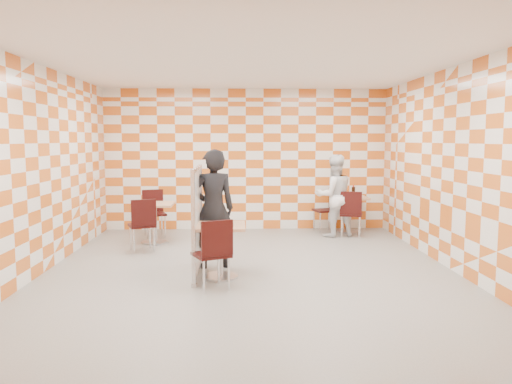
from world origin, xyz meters
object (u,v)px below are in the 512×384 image
chair_second_front (351,210)px  soda_bottle (353,191)px  chair_main_front (214,249)px  partition (197,220)px  main_table (220,242)px  second_table (349,208)px  empty_table (155,216)px  chair_empty_near (143,221)px  man_white (334,196)px  chair_second_side (329,206)px  chair_empty_far (154,209)px  man_dark (213,209)px  sport_bottle (342,192)px

chair_second_front → soda_bottle: 0.71m
chair_main_front → partition: 0.88m
main_table → second_table: 4.24m
empty_table → chair_empty_near: 0.78m
main_table → man_white: man_white is taller
main_table → chair_main_front: chair_main_front is taller
chair_second_side → chair_empty_far: 3.62m
man_dark → chair_empty_far: bearing=-76.0°
main_table → chair_empty_near: 2.14m
chair_main_front → soda_bottle: 4.85m
chair_empty_far → sport_bottle: 3.89m
chair_main_front → soda_bottle: (2.71, 4.01, 0.31)m
empty_table → sport_bottle: sport_bottle is taller
chair_second_front → chair_empty_near: (-3.85, -1.15, 0.00)m
empty_table → chair_second_side: chair_second_side is taller
main_table → chair_second_side: 4.09m
chair_main_front → partition: (-0.27, 0.80, 0.25)m
soda_bottle → man_white: bearing=-137.3°
chair_empty_far → man_white: (3.60, -0.19, 0.27)m
partition → soda_bottle: bearing=47.1°
chair_second_side → sport_bottle: size_ratio=4.62×
main_table → soda_bottle: (2.66, 3.39, 0.34)m
main_table → second_table: size_ratio=1.00×
chair_second_side → chair_empty_far: size_ratio=1.00×
main_table → man_dark: 0.70m
second_table → man_dark: bearing=-134.0°
empty_table → man_dark: 2.22m
chair_main_front → chair_empty_near: (-1.32, 2.25, 0.00)m
main_table → soda_bottle: soda_bottle is taller
chair_second_side → sport_bottle: bearing=-0.2°
second_table → partition: 4.32m
chair_main_front → partition: bearing=109.0°
second_table → man_dark: 3.90m
empty_table → chair_second_front: size_ratio=0.81×
chair_empty_near → partition: size_ratio=0.60×
chair_main_front → man_dark: man_dark is taller
second_table → soda_bottle: size_ratio=3.26×
chair_empty_far → soda_bottle: 4.12m
soda_bottle → chair_empty_far: bearing=-176.2°
chair_main_front → man_dark: (-0.07, 1.19, 0.35)m
second_table → chair_empty_far: size_ratio=0.81×
chair_empty_far → partition: (1.11, -2.94, 0.25)m
chair_main_front → chair_second_side: size_ratio=1.00×
empty_table → chair_second_front: chair_second_front is taller
chair_second_front → chair_second_side: 0.75m
man_white → chair_empty_far: bearing=-15.0°
chair_second_front → sport_bottle: 0.75m
chair_empty_far → man_dark: 2.89m
chair_second_side → man_dark: (-2.28, -2.89, 0.35)m
chair_empty_near → chair_second_side: bearing=27.4°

